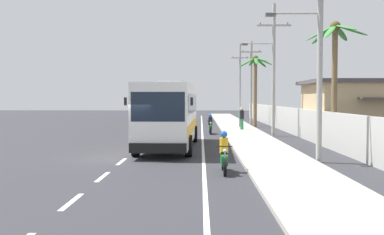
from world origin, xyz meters
TOP-DOWN VIEW (x-y plane):
  - ground_plane at (0.00, 0.00)m, footprint 160.00×160.00m
  - sidewalk_kerb at (6.80, 10.00)m, footprint 3.20×90.00m
  - lane_markings at (2.22, 14.68)m, footprint 3.75×71.00m
  - boundary_wall at (10.60, 14.00)m, footprint 0.24×60.00m
  - coach_bus_foreground at (1.74, 4.53)m, footprint 3.20×11.05m
  - coach_bus_far_lane at (-1.85, 30.60)m, footprint 3.54×12.59m
  - motorcycle_beside_bus at (4.23, 14.21)m, footprint 0.56×1.96m
  - motorcycle_trailing at (4.34, -3.84)m, footprint 0.56×1.96m
  - pedestrian_near_kerb at (6.94, 17.23)m, footprint 0.36×0.36m
  - pedestrian_midwalk at (7.18, 20.72)m, footprint 0.36×0.36m
  - utility_pole_nearest at (8.48, -1.13)m, footprint 3.45×0.24m
  - utility_pole_mid at (8.68, 12.15)m, footprint 3.56×0.24m
  - utility_pole_far at (8.62, 25.42)m, footprint 2.11×0.24m
  - utility_pole_distant at (8.65, 38.70)m, footprint 2.27×0.24m
  - palm_nearest at (10.67, 3.79)m, footprint 3.33×3.12m
  - palm_second at (8.71, 22.54)m, footprint 3.34×3.46m

SIDE VIEW (x-z plane):
  - ground_plane at x=0.00m, z-range 0.00..0.00m
  - lane_markings at x=2.22m, z-range 0.00..0.01m
  - sidewalk_kerb at x=6.80m, z-range 0.00..0.14m
  - motorcycle_beside_bus at x=4.23m, z-range -0.14..1.41m
  - motorcycle_trailing at x=4.34m, z-range -0.14..1.42m
  - boundary_wall at x=10.60m, z-range 0.00..2.02m
  - pedestrian_midwalk at x=7.18m, z-range 0.18..1.94m
  - pedestrian_near_kerb at x=6.94m, z-range 0.18..1.97m
  - coach_bus_far_lane at x=-1.85m, z-range 0.08..3.73m
  - coach_bus_foreground at x=1.74m, z-range 0.08..3.85m
  - utility_pole_far at x=8.62m, z-range 0.20..8.73m
  - utility_pole_nearest at x=8.48m, z-range 0.32..8.75m
  - palm_second at x=8.71m, z-range 1.35..8.22m
  - palm_nearest at x=10.67m, z-range 1.45..8.37m
  - utility_pole_mid at x=8.68m, z-range 0.29..9.88m
  - utility_pole_distant at x=8.65m, z-range 0.18..10.09m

